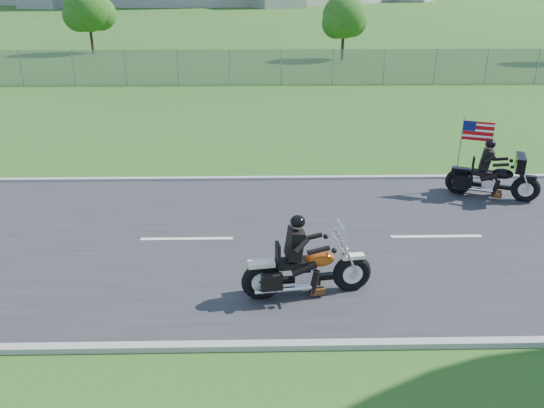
{
  "coord_description": "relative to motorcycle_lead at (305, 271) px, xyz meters",
  "views": [
    {
      "loc": [
        -0.2,
        -11.34,
        5.79
      ],
      "look_at": [
        0.04,
        0.0,
        0.93
      ],
      "focal_mm": 35.0,
      "sensor_mm": 36.0,
      "label": 1
    }
  ],
  "objects": [
    {
      "name": "curb_north",
      "position": [
        -0.64,
        6.47,
        -0.5
      ],
      "size": [
        120.0,
        0.18,
        0.12
      ],
      "primitive_type": "cube",
      "color": "#9E9B93",
      "rests_on": "ground"
    },
    {
      "name": "curb_south",
      "position": [
        -0.64,
        -1.63,
        -0.5
      ],
      "size": [
        120.0,
        0.18,
        0.12
      ],
      "primitive_type": "cube",
      "color": "#9E9B93",
      "rests_on": "ground"
    },
    {
      "name": "motorcycle_lead",
      "position": [
        0.0,
        0.0,
        0.0
      ],
      "size": [
        2.6,
        0.88,
        1.75
      ],
      "rotation": [
        0.0,
        0.0,
        0.15
      ],
      "color": "black",
      "rests_on": "ground"
    },
    {
      "name": "motorcycle_follow",
      "position": [
        5.66,
        4.9,
        0.03
      ],
      "size": [
        2.42,
        1.28,
        2.11
      ],
      "rotation": [
        0.0,
        0.0,
        -0.37
      ],
      "color": "black",
      "rests_on": "ground"
    },
    {
      "name": "tree_fence_mid",
      "position": [
        -14.59,
        36.46,
        2.75
      ],
      "size": [
        3.96,
        3.69,
        5.3
      ],
      "color": "#382316",
      "rests_on": "ground"
    },
    {
      "name": "ground",
      "position": [
        -0.64,
        2.42,
        -0.55
      ],
      "size": [
        420.0,
        420.0,
        0.0
      ],
      "primitive_type": "plane",
      "color": "#214616",
      "rests_on": "ground"
    },
    {
      "name": "road",
      "position": [
        -0.64,
        2.42,
        -0.53
      ],
      "size": [
        120.0,
        8.0,
        0.04
      ],
      "primitive_type": "cube",
      "color": "#28282B",
      "rests_on": "ground"
    },
    {
      "name": "tree_fence_near",
      "position": [
        5.41,
        32.46,
        2.42
      ],
      "size": [
        3.52,
        3.28,
        4.75
      ],
      "color": "#382316",
      "rests_on": "ground"
    },
    {
      "name": "fence",
      "position": [
        -5.64,
        22.42,
        0.45
      ],
      "size": [
        60.0,
        0.03,
        2.0
      ],
      "primitive_type": "cube",
      "color": "gray",
      "rests_on": "ground"
    }
  ]
}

